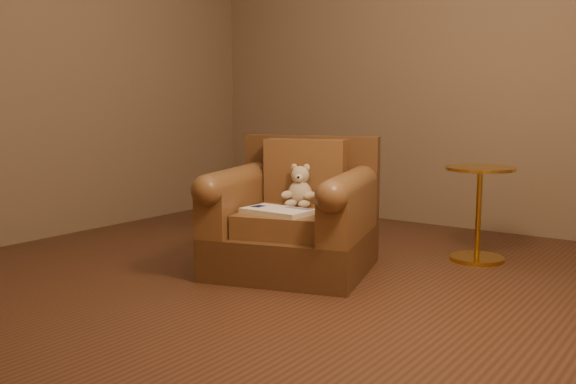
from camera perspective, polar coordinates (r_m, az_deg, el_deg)
The scene contains 5 objects.
floor at distance 3.91m, azimuth -1.21°, elevation -7.17°, with size 4.00×4.00×0.00m, color #4D2D1A.
armchair at distance 3.92m, azimuth 0.57°, elevation -2.47°, with size 1.10×1.07×0.81m.
teddy_bear at distance 3.95m, azimuth 1.04°, elevation 0.18°, with size 0.20×0.22×0.27m.
guidebook at distance 3.70m, azimuth -0.97°, elevation -1.71°, with size 0.39×0.24×0.03m.
side_table at distance 4.31m, azimuth 16.59°, elevation -1.59°, with size 0.44×0.44×0.61m.
Camera 1 is at (2.24, -3.03, 1.03)m, focal length 40.00 mm.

